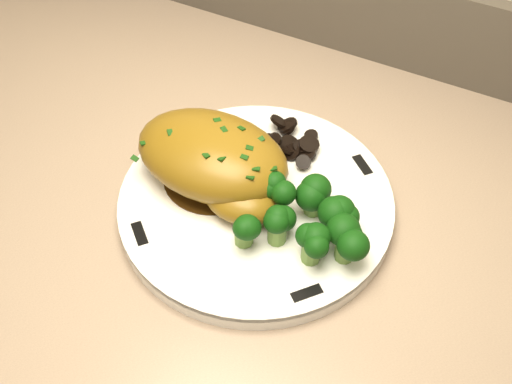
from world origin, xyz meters
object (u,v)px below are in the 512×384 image
at_px(counter, 37,277).
at_px(plate, 256,204).
at_px(broccoli_florets, 301,220).
at_px(chicken_breast, 215,160).

bearing_deg(counter, plate, 1.40).
bearing_deg(plate, broccoli_florets, -20.98).
distance_m(chicken_breast, broccoli_florets, 0.11).
relative_size(counter, chicken_breast, 11.00).
bearing_deg(chicken_breast, broccoli_florets, -12.17).
relative_size(counter, broccoli_florets, 15.56).
bearing_deg(counter, chicken_breast, 1.95).
height_order(chicken_breast, broccoli_florets, chicken_breast).
relative_size(counter, plate, 6.62).
xyz_separation_m(counter, plate, (0.42, 0.01, 0.42)).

